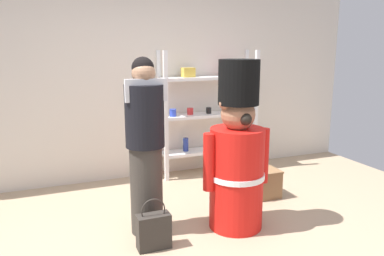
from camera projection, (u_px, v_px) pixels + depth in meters
The scene contains 7 objects.
ground_plane at pixel (207, 250), 3.32m from camera, with size 6.40×6.40×0.00m, color tan.
back_wall at pixel (139, 80), 5.05m from camera, with size 6.40×0.12×2.60m, color silver.
merchandise_shelf at pixel (208, 112), 5.27m from camera, with size 1.38×0.35×1.69m.
teddy_bear_guard at pixel (237, 157), 3.63m from camera, with size 0.69×0.54×1.62m.
person_shopper at pixel (145, 145), 3.50m from camera, with size 0.37×0.36×1.65m.
shopping_bag at pixel (154, 231), 3.33m from camera, with size 0.29×0.14×0.46m.
display_crate at pixel (264, 183), 4.49m from camera, with size 0.34×0.29×0.33m.
Camera 1 is at (-1.25, -2.76, 1.74)m, focal length 35.81 mm.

